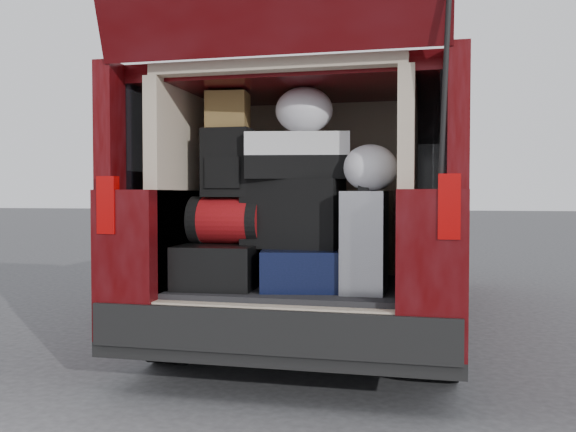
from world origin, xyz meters
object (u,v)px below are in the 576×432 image
object	(u,v)px
black_hardshell	(222,264)
twotone_duffel	(298,157)
navy_hardshell	(300,268)
silver_roller	(365,242)
red_duffel	(227,220)
black_soft_case	(294,214)
backpack	(227,163)

from	to	relation	value
black_hardshell	twotone_duffel	size ratio (longest dim) A/B	1.04
navy_hardshell	silver_roller	world-z (taller)	silver_roller
red_duffel	black_soft_case	size ratio (longest dim) A/B	0.76
backpack	twotone_duffel	distance (m)	0.41
backpack	black_soft_case	bearing A→B (deg)	8.64
black_hardshell	backpack	bearing A→B (deg)	9.37
backpack	twotone_duffel	size ratio (longest dim) A/B	0.68
silver_roller	red_duffel	distance (m)	0.81
twotone_duffel	black_soft_case	bearing A→B (deg)	150.57
navy_hardshell	red_duffel	bearing A→B (deg)	169.13
silver_roller	red_duffel	xyz separation A→B (m)	(-0.80, 0.07, 0.10)
silver_roller	red_duffel	bearing A→B (deg)	175.55
black_hardshell	silver_roller	xyz separation A→B (m)	(0.83, -0.05, 0.15)
navy_hardshell	silver_roller	xyz separation A→B (m)	(0.37, -0.07, 0.16)
silver_roller	red_duffel	size ratio (longest dim) A/B	1.31
red_duffel	backpack	size ratio (longest dim) A/B	1.06
black_hardshell	black_soft_case	world-z (taller)	black_soft_case
red_duffel	black_soft_case	xyz separation A→B (m)	(0.38, 0.05, 0.04)
silver_roller	black_hardshell	bearing A→B (deg)	177.00
silver_roller	twotone_duffel	xyz separation A→B (m)	(-0.39, 0.11, 0.47)
navy_hardshell	twotone_duffel	world-z (taller)	twotone_duffel
silver_roller	twotone_duffel	distance (m)	0.62
red_duffel	twotone_duffel	world-z (taller)	twotone_duffel
navy_hardshell	red_duffel	xyz separation A→B (m)	(-0.43, 0.01, 0.27)
black_hardshell	black_soft_case	size ratio (longest dim) A/B	1.11
red_duffel	twotone_duffel	size ratio (longest dim) A/B	0.72
black_hardshell	red_duffel	bearing A→B (deg)	33.58
navy_hardshell	silver_roller	distance (m)	0.41
silver_roller	black_soft_case	world-z (taller)	black_soft_case
navy_hardshell	red_duffel	world-z (taller)	red_duffel
twotone_duffel	red_duffel	bearing A→B (deg)	176.11
twotone_duffel	silver_roller	bearing A→B (deg)	-25.57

